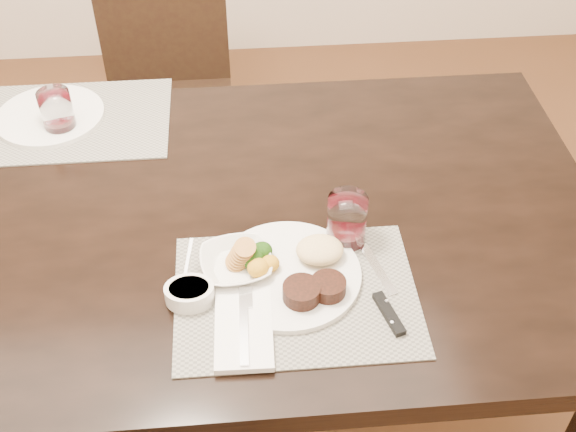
{
  "coord_description": "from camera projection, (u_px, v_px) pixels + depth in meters",
  "views": [
    {
      "loc": [
        0.22,
        -1.14,
        1.8
      ],
      "look_at": [
        0.31,
        -0.09,
        0.82
      ],
      "focal_mm": 45.0,
      "sensor_mm": 36.0,
      "label": 1
    }
  ],
  "objects": [
    {
      "name": "cracker_bowl",
      "position": [
        236.0,
        263.0,
        1.4
      ],
      "size": [
        0.16,
        0.16,
        0.06
      ],
      "rotation": [
        0.0,
        0.0,
        0.15
      ],
      "color": "silver",
      "rests_on": "placemat_near"
    },
    {
      "name": "wine_glass_far",
      "position": [
        57.0,
        113.0,
        1.73
      ],
      "size": [
        0.08,
        0.08,
        0.11
      ],
      "rotation": [
        0.0,
        0.0,
        -0.43
      ],
      "color": "silver",
      "rests_on": "placemat_far"
    },
    {
      "name": "ground_plane",
      "position": [
        175.0,
        413.0,
        2.04
      ],
      "size": [
        4.5,
        4.5,
        0.0
      ],
      "primitive_type": "plane",
      "color": "#4E2F19",
      "rests_on": "ground"
    },
    {
      "name": "wine_glass_near",
      "position": [
        347.0,
        222.0,
        1.45
      ],
      "size": [
        0.08,
        0.08,
        0.11
      ],
      "rotation": [
        0.0,
        0.0,
        -0.17
      ],
      "color": "silver",
      "rests_on": "placemat_near"
    },
    {
      "name": "steak_knife",
      "position": [
        386.0,
        302.0,
        1.35
      ],
      "size": [
        0.06,
        0.24,
        0.01
      ],
      "rotation": [
        0.0,
        0.0,
        0.27
      ],
      "color": "white",
      "rests_on": "placemat_near"
    },
    {
      "name": "dinner_plate",
      "position": [
        295.0,
        272.0,
        1.39
      ],
      "size": [
        0.29,
        0.29,
        0.05
      ],
      "rotation": [
        0.0,
        0.0,
        -0.06
      ],
      "color": "silver",
      "rests_on": "placemat_near"
    },
    {
      "name": "chair_far",
      "position": [
        167.0,
        81.0,
        2.38
      ],
      "size": [
        0.42,
        0.42,
        0.9
      ],
      "color": "black",
      "rests_on": "ground"
    },
    {
      "name": "dining_table",
      "position": [
        143.0,
        247.0,
        1.58
      ],
      "size": [
        2.0,
        1.0,
        0.75
      ],
      "color": "black",
      "rests_on": "ground"
    },
    {
      "name": "placemat_far",
      "position": [
        76.0,
        120.0,
        1.79
      ],
      "size": [
        0.46,
        0.34,
        0.0
      ],
      "primitive_type": "cube",
      "color": "slate",
      "rests_on": "dining_table"
    },
    {
      "name": "placemat_near",
      "position": [
        296.0,
        295.0,
        1.37
      ],
      "size": [
        0.46,
        0.34,
        0.0
      ],
      "primitive_type": "cube",
      "color": "slate",
      "rests_on": "dining_table"
    },
    {
      "name": "sauce_ramekin",
      "position": [
        190.0,
        293.0,
        1.35
      ],
      "size": [
        0.09,
        0.14,
        0.07
      ],
      "rotation": [
        0.0,
        0.0,
        -0.26
      ],
      "color": "silver",
      "rests_on": "placemat_near"
    },
    {
      "name": "napkin_fork",
      "position": [
        244.0,
        328.0,
        1.3
      ],
      "size": [
        0.11,
        0.19,
        0.02
      ],
      "rotation": [
        0.0,
        0.0,
        -0.03
      ],
      "color": "white",
      "rests_on": "placemat_near"
    },
    {
      "name": "far_plate",
      "position": [
        50.0,
        116.0,
        1.79
      ],
      "size": [
        0.26,
        0.26,
        0.01
      ],
      "primitive_type": "cylinder",
      "color": "silver",
      "rests_on": "placemat_far"
    }
  ]
}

